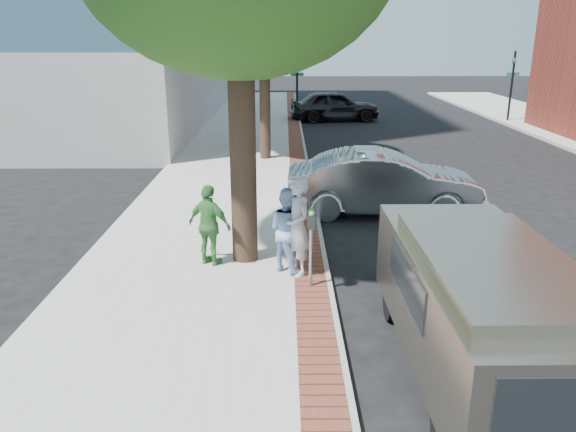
{
  "coord_description": "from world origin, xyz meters",
  "views": [
    {
      "loc": [
        0.22,
        -8.91,
        4.54
      ],
      "look_at": [
        0.28,
        1.5,
        1.2
      ],
      "focal_mm": 35.0,
      "sensor_mm": 36.0,
      "label": 1
    }
  ],
  "objects_px": {
    "person_green": "(210,225)",
    "bg_car": "(335,106)",
    "person_gray": "(298,227)",
    "sedan_silver": "(384,183)",
    "parking_meter": "(311,232)",
    "person_officer": "(287,229)",
    "van": "(477,301)"
  },
  "relations": [
    {
      "from": "person_officer",
      "to": "bg_car",
      "type": "height_order",
      "value": "person_officer"
    },
    {
      "from": "person_gray",
      "to": "van",
      "type": "height_order",
      "value": "person_gray"
    },
    {
      "from": "person_gray",
      "to": "person_green",
      "type": "xyz_separation_m",
      "value": [
        -1.73,
        0.5,
        -0.13
      ]
    },
    {
      "from": "person_officer",
      "to": "van",
      "type": "relative_size",
      "value": 0.32
    },
    {
      "from": "parking_meter",
      "to": "sedan_silver",
      "type": "xyz_separation_m",
      "value": [
        2.15,
        4.92,
        -0.37
      ]
    },
    {
      "from": "person_green",
      "to": "bg_car",
      "type": "xyz_separation_m",
      "value": [
        4.3,
        21.19,
        -0.13
      ]
    },
    {
      "from": "parking_meter",
      "to": "bg_car",
      "type": "distance_m",
      "value": 22.39
    },
    {
      "from": "parking_meter",
      "to": "sedan_silver",
      "type": "distance_m",
      "value": 5.38
    },
    {
      "from": "person_officer",
      "to": "bg_car",
      "type": "bearing_deg",
      "value": -55.84
    },
    {
      "from": "parking_meter",
      "to": "person_green",
      "type": "xyz_separation_m",
      "value": [
        -1.96,
        1.07,
        -0.23
      ]
    },
    {
      "from": "person_green",
      "to": "sedan_silver",
      "type": "height_order",
      "value": "person_green"
    },
    {
      "from": "parking_meter",
      "to": "person_officer",
      "type": "bearing_deg",
      "value": 118.87
    },
    {
      "from": "parking_meter",
      "to": "van",
      "type": "relative_size",
      "value": 0.28
    },
    {
      "from": "person_officer",
      "to": "person_gray",
      "type": "bearing_deg",
      "value": 175.09
    },
    {
      "from": "van",
      "to": "person_officer",
      "type": "bearing_deg",
      "value": 128.97
    },
    {
      "from": "person_gray",
      "to": "bg_car",
      "type": "distance_m",
      "value": 21.84
    },
    {
      "from": "person_gray",
      "to": "van",
      "type": "relative_size",
      "value": 0.37
    },
    {
      "from": "sedan_silver",
      "to": "bg_car",
      "type": "bearing_deg",
      "value": 1.44
    },
    {
      "from": "person_gray",
      "to": "parking_meter",
      "type": "bearing_deg",
      "value": -3.63
    },
    {
      "from": "sedan_silver",
      "to": "parking_meter",
      "type": "bearing_deg",
      "value": 158.42
    },
    {
      "from": "sedan_silver",
      "to": "bg_car",
      "type": "xyz_separation_m",
      "value": [
        0.18,
        17.34,
        0.0
      ]
    },
    {
      "from": "parking_meter",
      "to": "person_gray",
      "type": "relative_size",
      "value": 0.77
    },
    {
      "from": "parking_meter",
      "to": "person_gray",
      "type": "xyz_separation_m",
      "value": [
        -0.23,
        0.57,
        -0.1
      ]
    },
    {
      "from": "person_officer",
      "to": "person_green",
      "type": "relative_size",
      "value": 1.01
    },
    {
      "from": "person_gray",
      "to": "bg_car",
      "type": "bearing_deg",
      "value": 147.34
    },
    {
      "from": "person_officer",
      "to": "van",
      "type": "height_order",
      "value": "van"
    },
    {
      "from": "bg_car",
      "to": "person_officer",
      "type": "bearing_deg",
      "value": 166.16
    },
    {
      "from": "person_green",
      "to": "bg_car",
      "type": "distance_m",
      "value": 21.62
    },
    {
      "from": "bg_car",
      "to": "van",
      "type": "relative_size",
      "value": 0.95
    },
    {
      "from": "parking_meter",
      "to": "person_officer",
      "type": "distance_m",
      "value": 0.9
    },
    {
      "from": "parking_meter",
      "to": "van",
      "type": "height_order",
      "value": "van"
    },
    {
      "from": "parking_meter",
      "to": "person_gray",
      "type": "bearing_deg",
      "value": 112.29
    }
  ]
}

